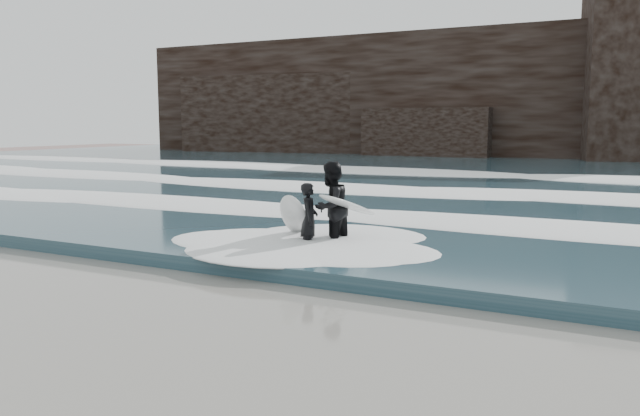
% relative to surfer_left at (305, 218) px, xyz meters
% --- Properties ---
extents(ground, '(120.00, 120.00, 0.00)m').
position_rel_surfer_left_xyz_m(ground, '(-0.32, -5.48, -0.78)').
color(ground, '#835D57').
rests_on(ground, ground).
extents(sea, '(90.00, 52.00, 0.30)m').
position_rel_surfer_left_xyz_m(sea, '(-0.32, 23.52, -0.63)').
color(sea, '#26414D').
rests_on(sea, ground).
extents(headland, '(70.00, 9.00, 10.00)m').
position_rel_surfer_left_xyz_m(headland, '(-0.32, 40.52, 4.22)').
color(headland, black).
rests_on(headland, ground).
extents(foam_near, '(60.00, 3.20, 0.20)m').
position_rel_surfer_left_xyz_m(foam_near, '(-0.32, 3.52, -0.38)').
color(foam_near, white).
rests_on(foam_near, sea).
extents(foam_mid, '(60.00, 4.00, 0.24)m').
position_rel_surfer_left_xyz_m(foam_mid, '(-0.32, 10.52, -0.36)').
color(foam_mid, white).
rests_on(foam_mid, sea).
extents(foam_far, '(60.00, 4.80, 0.30)m').
position_rel_surfer_left_xyz_m(foam_far, '(-0.32, 19.52, -0.33)').
color(foam_far, white).
rests_on(foam_far, sea).
extents(surfer_left, '(1.28, 1.91, 1.55)m').
position_rel_surfer_left_xyz_m(surfer_left, '(0.00, 0.00, 0.00)').
color(surfer_left, black).
rests_on(surfer_left, ground).
extents(surfer_right, '(1.32, 2.08, 1.99)m').
position_rel_surfer_left_xyz_m(surfer_right, '(0.47, 0.37, 0.22)').
color(surfer_right, black).
rests_on(surfer_right, ground).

